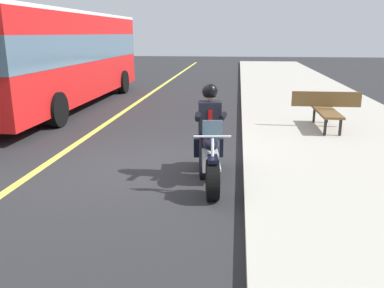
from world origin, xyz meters
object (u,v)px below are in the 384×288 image
motorcycle_main (210,157)px  rider_main (210,123)px  bus_near (60,54)px  bench_sidewalk (327,107)px

motorcycle_main → rider_main: rider_main is taller
bus_near → rider_main: bearing=40.0°
rider_main → bus_near: size_ratio=0.16×
bench_sidewalk → rider_main: bearing=-37.0°
bus_near → bench_sidewalk: bearing=70.1°
rider_main → bench_sidewalk: bearing=143.0°
bus_near → bench_sidewalk: bus_near is taller
motorcycle_main → rider_main: bearing=-172.3°
bus_near → bench_sidewalk: 9.25m
motorcycle_main → bus_near: size_ratio=0.20×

